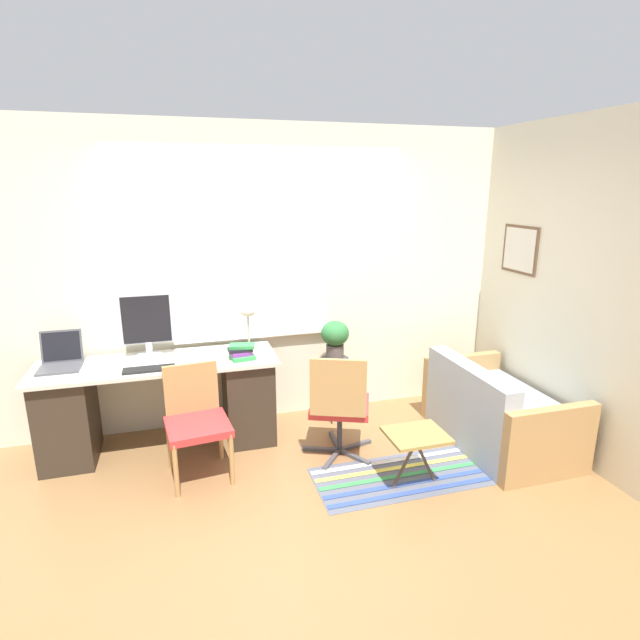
{
  "coord_description": "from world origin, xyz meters",
  "views": [
    {
      "loc": [
        -0.75,
        -3.76,
        2.17
      ],
      "look_at": [
        0.38,
        0.16,
        1.06
      ],
      "focal_mm": 28.0,
      "sensor_mm": 36.0,
      "label": 1
    }
  ],
  "objects_px": {
    "mouse": "(184,366)",
    "plant_stand": "(335,366)",
    "keyboard": "(149,369)",
    "office_chair_swivel": "(339,405)",
    "book_stack": "(242,352)",
    "desk_chair_wooden": "(196,418)",
    "monitor": "(147,325)",
    "couch_loveseat": "(495,414)",
    "laptop": "(60,360)",
    "potted_plant": "(335,337)",
    "desk_lamp": "(248,318)",
    "folding_stool": "(416,438)"
  },
  "relations": [
    {
      "from": "book_stack",
      "to": "desk_chair_wooden",
      "type": "height_order",
      "value": "book_stack"
    },
    {
      "from": "desk_chair_wooden",
      "to": "monitor",
      "type": "bearing_deg",
      "value": 110.29
    },
    {
      "from": "keyboard",
      "to": "office_chair_swivel",
      "type": "distance_m",
      "value": 1.52
    },
    {
      "from": "couch_loveseat",
      "to": "plant_stand",
      "type": "xyz_separation_m",
      "value": [
        -1.19,
        0.82,
        0.28
      ]
    },
    {
      "from": "laptop",
      "to": "desk_chair_wooden",
      "type": "xyz_separation_m",
      "value": [
        1.0,
        -0.57,
        -0.37
      ]
    },
    {
      "from": "mouse",
      "to": "plant_stand",
      "type": "relative_size",
      "value": 0.1
    },
    {
      "from": "desk_lamp",
      "to": "office_chair_swivel",
      "type": "distance_m",
      "value": 1.08
    },
    {
      "from": "mouse",
      "to": "potted_plant",
      "type": "relative_size",
      "value": 0.17
    },
    {
      "from": "keyboard",
      "to": "plant_stand",
      "type": "bearing_deg",
      "value": 9.93
    },
    {
      "from": "laptop",
      "to": "office_chair_swivel",
      "type": "xyz_separation_m",
      "value": [
        2.11,
        -0.66,
        -0.36
      ]
    },
    {
      "from": "book_stack",
      "to": "keyboard",
      "type": "bearing_deg",
      "value": -174.49
    },
    {
      "from": "desk_chair_wooden",
      "to": "plant_stand",
      "type": "xyz_separation_m",
      "value": [
        1.29,
        0.58,
        0.08
      ]
    },
    {
      "from": "folding_stool",
      "to": "laptop",
      "type": "bearing_deg",
      "value": 154.8
    },
    {
      "from": "desk_chair_wooden",
      "to": "plant_stand",
      "type": "height_order",
      "value": "desk_chair_wooden"
    },
    {
      "from": "plant_stand",
      "to": "folding_stool",
      "type": "distance_m",
      "value": 1.24
    },
    {
      "from": "couch_loveseat",
      "to": "desk_chair_wooden",
      "type": "bearing_deg",
      "value": 84.65
    },
    {
      "from": "desk_lamp",
      "to": "plant_stand",
      "type": "relative_size",
      "value": 0.64
    },
    {
      "from": "laptop",
      "to": "couch_loveseat",
      "type": "bearing_deg",
      "value": -12.99
    },
    {
      "from": "office_chair_swivel",
      "to": "folding_stool",
      "type": "distance_m",
      "value": 0.68
    },
    {
      "from": "potted_plant",
      "to": "desk_chair_wooden",
      "type": "bearing_deg",
      "value": -155.65
    },
    {
      "from": "book_stack",
      "to": "plant_stand",
      "type": "xyz_separation_m",
      "value": [
        0.88,
        0.21,
        -0.29
      ]
    },
    {
      "from": "monitor",
      "to": "couch_loveseat",
      "type": "bearing_deg",
      "value": -17.53
    },
    {
      "from": "plant_stand",
      "to": "mouse",
      "type": "bearing_deg",
      "value": -167.52
    },
    {
      "from": "book_stack",
      "to": "folding_stool",
      "type": "xyz_separation_m",
      "value": [
        1.12,
        -0.99,
        -0.44
      ]
    },
    {
      "from": "folding_stool",
      "to": "mouse",
      "type": "bearing_deg",
      "value": 150.34
    },
    {
      "from": "desk_chair_wooden",
      "to": "couch_loveseat",
      "type": "height_order",
      "value": "desk_chair_wooden"
    },
    {
      "from": "book_stack",
      "to": "plant_stand",
      "type": "height_order",
      "value": "book_stack"
    },
    {
      "from": "office_chair_swivel",
      "to": "couch_loveseat",
      "type": "bearing_deg",
      "value": -163.9
    },
    {
      "from": "keyboard",
      "to": "couch_loveseat",
      "type": "bearing_deg",
      "value": -10.77
    },
    {
      "from": "monitor",
      "to": "desk_lamp",
      "type": "distance_m",
      "value": 0.84
    },
    {
      "from": "laptop",
      "to": "couch_loveseat",
      "type": "relative_size",
      "value": 0.24
    },
    {
      "from": "desk_lamp",
      "to": "potted_plant",
      "type": "xyz_separation_m",
      "value": [
        0.79,
        0.02,
        -0.24
      ]
    },
    {
      "from": "keyboard",
      "to": "folding_stool",
      "type": "height_order",
      "value": "keyboard"
    },
    {
      "from": "plant_stand",
      "to": "folding_stool",
      "type": "xyz_separation_m",
      "value": [
        0.24,
        -1.2,
        -0.16
      ]
    },
    {
      "from": "desk_lamp",
      "to": "couch_loveseat",
      "type": "relative_size",
      "value": 0.3
    },
    {
      "from": "desk_chair_wooden",
      "to": "couch_loveseat",
      "type": "bearing_deg",
      "value": -11.93
    },
    {
      "from": "monitor",
      "to": "laptop",
      "type": "bearing_deg",
      "value": -172.63
    },
    {
      "from": "desk_lamp",
      "to": "folding_stool",
      "type": "distance_m",
      "value": 1.71
    },
    {
      "from": "potted_plant",
      "to": "keyboard",
      "type": "bearing_deg",
      "value": -170.07
    },
    {
      "from": "book_stack",
      "to": "plant_stand",
      "type": "relative_size",
      "value": 0.38
    },
    {
      "from": "keyboard",
      "to": "desk_chair_wooden",
      "type": "xyz_separation_m",
      "value": [
        0.32,
        -0.3,
        -0.32
      ]
    },
    {
      "from": "book_stack",
      "to": "desk_chair_wooden",
      "type": "distance_m",
      "value": 0.66
    },
    {
      "from": "office_chair_swivel",
      "to": "couch_loveseat",
      "type": "distance_m",
      "value": 1.39
    },
    {
      "from": "laptop",
      "to": "book_stack",
      "type": "bearing_deg",
      "value": -8.04
    },
    {
      "from": "keyboard",
      "to": "folding_stool",
      "type": "distance_m",
      "value": 2.11
    },
    {
      "from": "office_chair_swivel",
      "to": "plant_stand",
      "type": "relative_size",
      "value": 1.48
    },
    {
      "from": "laptop",
      "to": "potted_plant",
      "type": "relative_size",
      "value": 0.87
    },
    {
      "from": "potted_plant",
      "to": "folding_stool",
      "type": "relative_size",
      "value": 0.84
    },
    {
      "from": "monitor",
      "to": "couch_loveseat",
      "type": "distance_m",
      "value": 3.05
    },
    {
      "from": "plant_stand",
      "to": "potted_plant",
      "type": "height_order",
      "value": "potted_plant"
    }
  ]
}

